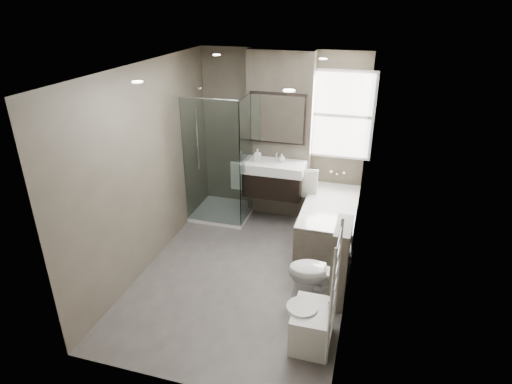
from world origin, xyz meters
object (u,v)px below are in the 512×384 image
(bathtub, at_px, (329,220))
(bidet, at_px, (311,325))
(toilet, at_px, (318,272))
(vanity, at_px, (274,178))

(bathtub, bearing_deg, bidet, -87.63)
(toilet, bearing_deg, bathtub, 175.89)
(bathtub, height_order, toilet, toilet)
(bidet, bearing_deg, vanity, 112.33)
(vanity, distance_m, bathtub, 1.07)
(vanity, xyz_separation_m, bathtub, (0.92, -0.33, -0.43))
(vanity, height_order, toilet, vanity)
(toilet, distance_m, bidet, 0.76)
(vanity, relative_size, toilet, 1.33)
(bathtub, relative_size, toilet, 2.24)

